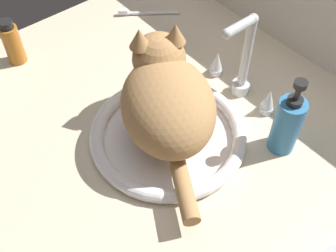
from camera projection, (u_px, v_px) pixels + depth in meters
countertop at (180, 146)px, 88.14cm from camera, size 111.87×82.61×3.00cm
backsplash_wall at (323, 15)px, 94.94cm from camera, size 111.87×2.40×30.49cm
sink_basin at (168, 134)px, 86.64cm from camera, size 32.59×32.59×2.89cm
faucet at (242, 67)px, 90.08cm from camera, size 19.22×10.25×21.16cm
cat at (166, 96)px, 80.71cm from camera, size 34.94×27.61×18.63cm
amber_bottle at (12, 43)px, 99.14cm from camera, size 4.32×4.32×11.63cm
soap_pump_bottle at (287, 124)px, 81.10cm from camera, size 5.46×5.46×18.33cm
toothbrush at (148, 13)px, 115.02cm from camera, size 11.30×14.21×1.70cm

